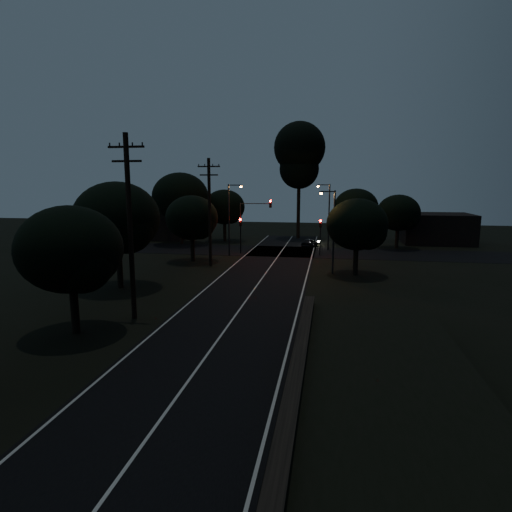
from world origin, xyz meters
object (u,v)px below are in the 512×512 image
(signal_right, at_px, (320,231))
(streetlight_c, at_px, (332,226))
(tall_pine, at_px, (299,155))
(car, at_px, (310,243))
(signal_mast, at_px, (255,216))
(streetlight_a, at_px, (231,215))
(utility_pole_far, at_px, (210,210))
(streetlight_b, at_px, (327,212))
(utility_pole_mid, at_px, (130,225))
(signal_left, at_px, (241,229))

(signal_right, distance_m, streetlight_c, 10.18)
(tall_pine, distance_m, car, 14.84)
(signal_mast, xyz_separation_m, streetlight_a, (-2.39, -1.99, 0.30))
(utility_pole_far, bearing_deg, tall_pine, 73.07)
(signal_mast, distance_m, car, 9.37)
(utility_pole_far, distance_m, signal_right, 13.53)
(tall_pine, height_order, streetlight_b, tall_pine)
(signal_mast, distance_m, streetlight_a, 3.13)
(utility_pole_mid, xyz_separation_m, streetlight_a, (0.69, 23.00, -1.10))
(signal_left, bearing_deg, signal_right, 0.00)
(streetlight_b, bearing_deg, signal_mast, -154.01)
(signal_mast, height_order, streetlight_b, streetlight_b)
(signal_left, distance_m, streetlight_b, 10.84)
(signal_right, xyz_separation_m, streetlight_b, (0.71, 4.01, 1.80))
(utility_pole_far, xyz_separation_m, streetlight_c, (11.83, -2.00, -1.13))
(utility_pole_mid, bearing_deg, signal_left, 86.79)
(tall_pine, height_order, signal_left, tall_pine)
(signal_right, xyz_separation_m, signal_mast, (-7.51, 0.00, 1.50))
(signal_right, bearing_deg, utility_pole_far, -143.00)
(utility_pole_mid, relative_size, streetlight_b, 1.38)
(utility_pole_far, xyz_separation_m, signal_right, (10.60, 7.99, -2.65))
(signal_left, bearing_deg, signal_mast, 0.13)
(streetlight_a, relative_size, car, 2.40)
(signal_right, relative_size, streetlight_a, 0.51)
(utility_pole_far, xyz_separation_m, streetlight_a, (0.69, 6.00, -0.85))
(signal_left, height_order, streetlight_b, streetlight_b)
(tall_pine, bearing_deg, signal_mast, -104.62)
(streetlight_b, relative_size, streetlight_c, 1.07)
(signal_right, height_order, streetlight_c, streetlight_c)
(streetlight_a, bearing_deg, car, 43.24)
(utility_pole_mid, distance_m, streetlight_c, 19.15)
(utility_pole_mid, bearing_deg, tall_pine, 80.07)
(streetlight_b, bearing_deg, signal_right, -100.00)
(signal_right, bearing_deg, signal_left, 180.00)
(streetlight_b, distance_m, streetlight_c, 14.01)
(tall_pine, xyz_separation_m, streetlight_b, (4.31, -11.00, -7.52))
(utility_pole_far, distance_m, streetlight_a, 6.10)
(signal_right, relative_size, streetlight_b, 0.51)
(signal_left, xyz_separation_m, car, (7.80, 6.01, -2.27))
(signal_left, relative_size, signal_mast, 0.66)
(utility_pole_mid, distance_m, streetlight_b, 31.15)
(signal_left, height_order, streetlight_c, streetlight_c)
(tall_pine, relative_size, streetlight_b, 2.11)
(car, bearing_deg, signal_left, 55.42)
(utility_pole_mid, height_order, car, utility_pole_mid)
(tall_pine, height_order, signal_mast, tall_pine)
(streetlight_a, bearing_deg, signal_left, 70.41)
(utility_pole_mid, height_order, signal_right, utility_pole_mid)
(streetlight_a, xyz_separation_m, streetlight_c, (11.14, -8.00, -0.29))
(streetlight_c, bearing_deg, car, 99.33)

